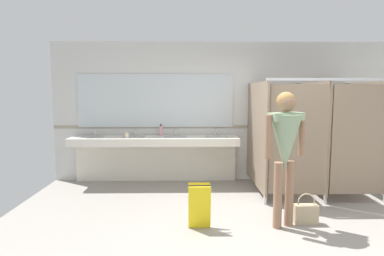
% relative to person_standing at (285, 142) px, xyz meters
% --- Properties ---
extents(ground_plane, '(7.21, 5.44, 0.10)m').
position_rel_person_standing_xyz_m(ground_plane, '(-0.20, -0.11, -1.15)').
color(ground_plane, gray).
extents(wall_back, '(7.21, 0.12, 2.67)m').
position_rel_person_standing_xyz_m(wall_back, '(-0.20, 2.37, 0.24)').
color(wall_back, silver).
rests_on(wall_back, ground_plane).
extents(wall_back_tile_band, '(7.21, 0.01, 0.06)m').
position_rel_person_standing_xyz_m(wall_back_tile_band, '(-0.20, 2.30, -0.05)').
color(wall_back_tile_band, '#9E937F').
rests_on(wall_back_tile_band, wall_back).
extents(vanity_counter, '(3.08, 0.60, 1.01)m').
position_rel_person_standing_xyz_m(vanity_counter, '(-1.82, 2.08, -0.44)').
color(vanity_counter, silver).
rests_on(vanity_counter, ground_plane).
extents(mirror_panel, '(2.98, 0.02, 1.01)m').
position_rel_person_standing_xyz_m(mirror_panel, '(-1.82, 2.29, 0.45)').
color(mirror_panel, silver).
rests_on(mirror_panel, wall_back).
extents(bathroom_stalls, '(1.93, 1.54, 1.93)m').
position_rel_person_standing_xyz_m(bathroom_stalls, '(0.91, 1.33, -0.09)').
color(bathroom_stalls, '#84705B').
rests_on(bathroom_stalls, ground_plane).
extents(person_standing, '(0.56, 0.52, 1.73)m').
position_rel_person_standing_xyz_m(person_standing, '(0.00, 0.00, 0.00)').
color(person_standing, '#8C664C').
rests_on(person_standing, ground_plane).
extents(handbag, '(0.30, 0.12, 0.41)m').
position_rel_person_standing_xyz_m(handbag, '(0.33, 0.09, -0.96)').
color(handbag, tan).
rests_on(handbag, ground_plane).
extents(soap_dispenser, '(0.07, 0.07, 0.22)m').
position_rel_person_standing_xyz_m(soap_dispenser, '(-1.72, 2.17, -0.11)').
color(soap_dispenser, '#D899B2').
rests_on(soap_dispenser, vanity_counter).
extents(paper_cup, '(0.07, 0.07, 0.09)m').
position_rel_person_standing_xyz_m(paper_cup, '(-2.31, 1.85, -0.16)').
color(paper_cup, beige).
rests_on(paper_cup, vanity_counter).
extents(wet_floor_sign, '(0.28, 0.19, 0.56)m').
position_rel_person_standing_xyz_m(wet_floor_sign, '(-1.07, -0.02, -0.81)').
color(wet_floor_sign, yellow).
rests_on(wet_floor_sign, ground_plane).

